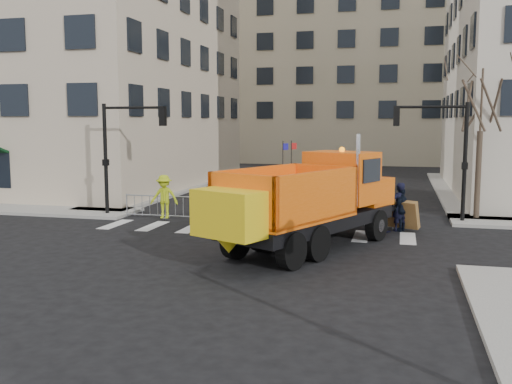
% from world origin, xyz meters
% --- Properties ---
extents(ground, '(120.00, 120.00, 0.00)m').
position_xyz_m(ground, '(0.00, 0.00, 0.00)').
color(ground, black).
rests_on(ground, ground).
extents(sidewalk_back, '(64.00, 5.00, 0.15)m').
position_xyz_m(sidewalk_back, '(0.00, 8.50, 0.07)').
color(sidewalk_back, gray).
rests_on(sidewalk_back, ground).
extents(building_left, '(24.00, 22.00, 26.00)m').
position_xyz_m(building_left, '(-20.00, 20.00, 13.00)').
color(building_left, '#C7B398').
rests_on(building_left, ground).
extents(building_far, '(30.00, 18.00, 24.00)m').
position_xyz_m(building_far, '(0.00, 52.00, 12.00)').
color(building_far, tan).
rests_on(building_far, ground).
extents(traffic_light_left, '(0.18, 0.18, 5.40)m').
position_xyz_m(traffic_light_left, '(-8.00, 7.50, 2.70)').
color(traffic_light_left, black).
rests_on(traffic_light_left, ground).
extents(traffic_light_right, '(0.18, 0.18, 5.40)m').
position_xyz_m(traffic_light_right, '(8.50, 9.50, 2.70)').
color(traffic_light_right, black).
rests_on(traffic_light_right, ground).
extents(crowd_barriers, '(12.60, 0.60, 1.10)m').
position_xyz_m(crowd_barriers, '(-0.75, 7.60, 0.55)').
color(crowd_barriers, '#9EA0A5').
rests_on(crowd_barriers, ground).
extents(street_tree, '(3.00, 3.00, 7.50)m').
position_xyz_m(street_tree, '(9.20, 10.50, 3.75)').
color(street_tree, '#382B21').
rests_on(street_tree, ground).
extents(plow_truck, '(6.98, 10.80, 4.11)m').
position_xyz_m(plow_truck, '(2.60, 2.52, 1.83)').
color(plow_truck, black).
rests_on(plow_truck, ground).
extents(cop_a, '(0.88, 0.87, 2.04)m').
position_xyz_m(cop_a, '(5.73, 7.00, 1.02)').
color(cop_a, black).
rests_on(cop_a, ground).
extents(cop_b, '(1.08, 0.98, 1.81)m').
position_xyz_m(cop_b, '(5.03, 6.66, 0.90)').
color(cop_b, black).
rests_on(cop_b, ground).
extents(cop_c, '(0.90, 1.16, 1.84)m').
position_xyz_m(cop_c, '(5.84, 7.00, 0.92)').
color(cop_c, black).
rests_on(cop_c, ground).
extents(worker, '(1.36, 0.89, 1.99)m').
position_xyz_m(worker, '(-4.70, 6.80, 1.14)').
color(worker, '#A8BE16').
rests_on(worker, sidewalk_back).
extents(newspaper_box, '(0.57, 0.54, 1.10)m').
position_xyz_m(newspaper_box, '(4.90, 6.50, 0.70)').
color(newspaper_box, maroon).
rests_on(newspaper_box, sidewalk_back).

